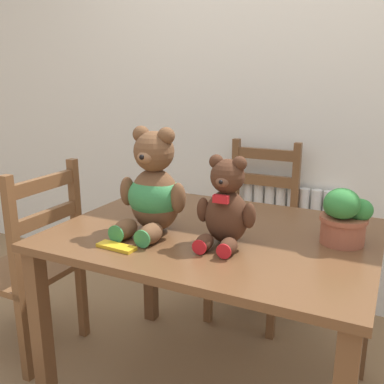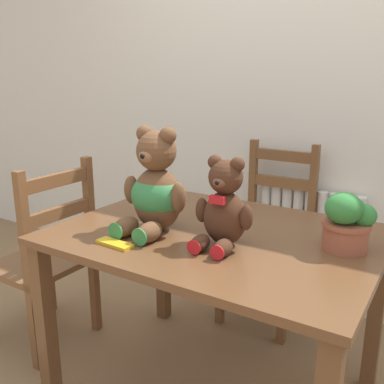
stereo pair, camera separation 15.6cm
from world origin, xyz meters
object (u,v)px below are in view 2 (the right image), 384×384
at_px(wooden_chair_behind, 270,235).
at_px(teddy_bear_left, 156,190).
at_px(teddy_bear_right, 224,208).
at_px(wooden_chair_side, 45,259).
at_px(potted_plant, 346,220).
at_px(chocolate_bar, 115,244).

distance_m(wooden_chair_behind, teddy_bear_left, 0.97).
bearing_deg(teddy_bear_right, wooden_chair_side, -2.97).
bearing_deg(potted_plant, wooden_chair_behind, 128.29).
bearing_deg(chocolate_bar, teddy_bear_right, 33.07).
xyz_separation_m(wooden_chair_side, potted_plant, (1.38, 0.18, 0.40)).
bearing_deg(wooden_chair_behind, wooden_chair_side, 45.06).
distance_m(wooden_chair_behind, chocolate_bar, 1.12).
bearing_deg(potted_plant, wooden_chair_side, -172.63).
relative_size(teddy_bear_right, chocolate_bar, 2.21).
bearing_deg(teddy_bear_right, potted_plant, -155.24).
relative_size(wooden_chair_behind, potted_plant, 4.69).
xyz_separation_m(teddy_bear_right, chocolate_bar, (-0.32, -0.21, -0.13)).
distance_m(wooden_chair_side, teddy_bear_left, 0.84).
bearing_deg(wooden_chair_side, teddy_bear_right, -90.74).
height_order(wooden_chair_behind, teddy_bear_right, teddy_bear_right).
distance_m(teddy_bear_left, potted_plant, 0.70).
xyz_separation_m(wooden_chair_side, chocolate_bar, (0.68, -0.22, 0.30)).
relative_size(wooden_chair_behind, teddy_bear_right, 3.06).
distance_m(teddy_bear_right, potted_plant, 0.42).
height_order(wooden_chair_side, chocolate_bar, wooden_chair_side).
bearing_deg(teddy_bear_left, chocolate_bar, 82.33).
bearing_deg(wooden_chair_behind, teddy_bear_left, 80.64).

